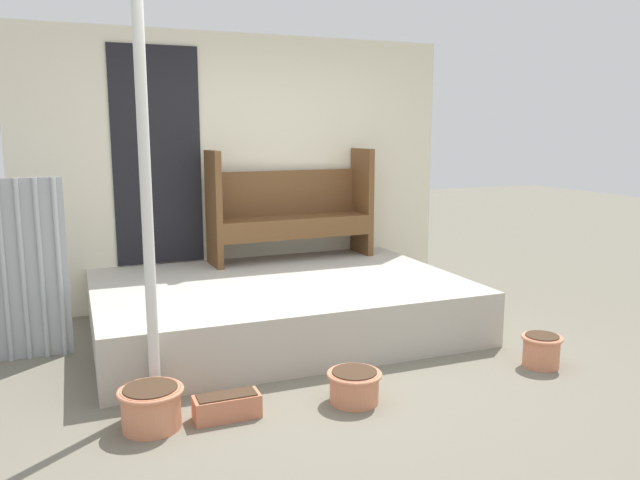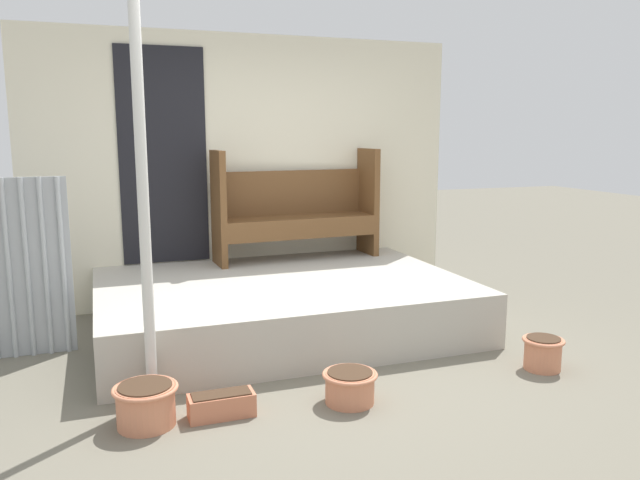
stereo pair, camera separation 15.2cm
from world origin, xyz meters
The scene contains 9 objects.
ground_plane centered at (0.00, 0.00, 0.00)m, with size 24.00×24.00×0.00m, color #706B5B.
porch_slab centered at (-0.07, 1.06, 0.22)m, with size 3.01×2.12×0.44m.
house_wall centered at (-0.11, 2.15, 1.31)m, with size 4.21×0.08×2.60m.
support_post centered at (-1.25, -0.06, 1.21)m, with size 0.07×0.07×2.42m.
bench centered at (0.33, 1.89, 0.96)m, with size 1.63×0.47×1.07m.
flower_pot_left centered at (-1.31, -0.38, 0.13)m, with size 0.38×0.38×0.25m.
flower_pot_middle centered at (-0.08, -0.49, 0.11)m, with size 0.35×0.35×0.20m.
flower_pot_right centered at (1.43, -0.44, 0.13)m, with size 0.30×0.30×0.24m.
planter_box_rect centered at (-0.88, -0.41, 0.07)m, with size 0.39×0.16×0.15m.
Camera 2 is at (-1.51, -3.89, 1.68)m, focal length 35.00 mm.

